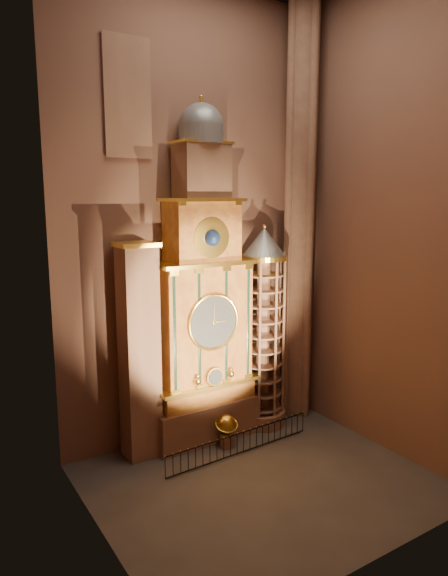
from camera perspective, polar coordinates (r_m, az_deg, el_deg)
floor at (r=23.85m, az=4.17°, el=-20.67°), size 14.00×14.00×0.00m
wall_back at (r=25.57m, az=-3.60°, el=7.42°), size 22.00×0.00×22.00m
wall_left at (r=17.26m, az=-14.46°, el=5.81°), size 0.00×22.00×22.00m
wall_right at (r=25.35m, az=17.42°, el=6.96°), size 0.00×22.00×22.00m
astronomical_clock at (r=25.25m, az=-2.36°, el=-2.51°), size 5.60×2.41×16.70m
portrait_tower at (r=24.19m, az=-9.39°, el=-6.95°), size 1.80×1.60×10.20m
stair_turret at (r=27.25m, az=4.35°, el=-4.64°), size 2.50×2.50×10.80m
gothic_pier at (r=28.24m, az=8.41°, el=7.59°), size 2.04×2.04×22.00m
stained_glass_window at (r=24.46m, az=-10.66°, el=20.09°), size 2.20×0.14×5.20m
celestial_globe at (r=26.14m, az=0.28°, el=-15.27°), size 1.32×1.27×1.64m
iron_railing at (r=25.63m, az=1.84°, el=-16.84°), size 8.12×0.37×1.06m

